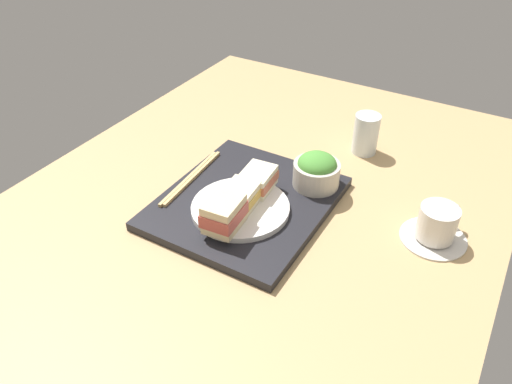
# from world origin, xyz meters

# --- Properties ---
(ground_plane) EXTENTS (1.40, 1.00, 0.03)m
(ground_plane) POSITION_xyz_m (0.00, 0.00, -0.01)
(ground_plane) COLOR tan
(serving_tray) EXTENTS (0.37, 0.33, 0.02)m
(serving_tray) POSITION_xyz_m (0.00, -0.01, 0.01)
(serving_tray) COLOR black
(serving_tray) RESTS_ON ground_plane
(sandwich_plate) EXTENTS (0.20, 0.20, 0.01)m
(sandwich_plate) POSITION_xyz_m (0.04, 0.00, 0.03)
(sandwich_plate) COLOR silver
(sandwich_plate) RESTS_ON serving_tray
(sandwich_near) EXTENTS (0.08, 0.07, 0.04)m
(sandwich_near) POSITION_xyz_m (-0.03, -0.00, 0.05)
(sandwich_near) COLOR #EFE5C1
(sandwich_near) RESTS_ON sandwich_plate
(sandwich_middle) EXTENTS (0.09, 0.07, 0.05)m
(sandwich_middle) POSITION_xyz_m (0.04, 0.00, 0.05)
(sandwich_middle) COLOR beige
(sandwich_middle) RESTS_ON sandwich_plate
(sandwich_far) EXTENTS (0.09, 0.07, 0.06)m
(sandwich_far) POSITION_xyz_m (0.11, 0.01, 0.06)
(sandwich_far) COLOR beige
(sandwich_far) RESTS_ON sandwich_plate
(salad_bowl) EXTENTS (0.10, 0.10, 0.08)m
(salad_bowl) POSITION_xyz_m (-0.12, 0.09, 0.06)
(salad_bowl) COLOR beige
(salad_bowl) RESTS_ON serving_tray
(chopsticks_pair) EXTENTS (0.23, 0.03, 0.01)m
(chopsticks_pair) POSITION_xyz_m (-0.00, -0.15, 0.02)
(chopsticks_pair) COLOR tan
(chopsticks_pair) RESTS_ON serving_tray
(coffee_cup) EXTENTS (0.13, 0.13, 0.08)m
(coffee_cup) POSITION_xyz_m (-0.10, 0.36, 0.03)
(coffee_cup) COLOR silver
(coffee_cup) RESTS_ON ground_plane
(drinking_glass) EXTENTS (0.06, 0.06, 0.10)m
(drinking_glass) POSITION_xyz_m (-0.34, 0.13, 0.05)
(drinking_glass) COLOR silver
(drinking_glass) RESTS_ON ground_plane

